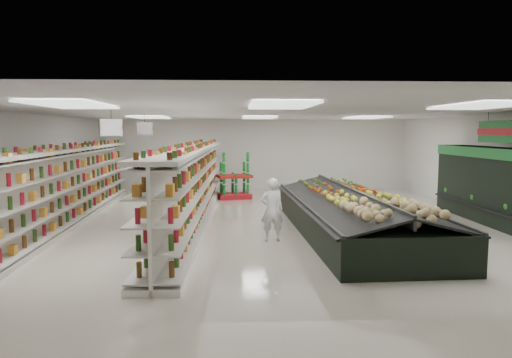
{
  "coord_description": "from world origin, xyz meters",
  "views": [
    {
      "loc": [
        -0.91,
        -12.93,
        2.66
      ],
      "look_at": [
        -0.28,
        0.33,
        1.27
      ],
      "focal_mm": 32.0,
      "sensor_mm": 36.0,
      "label": 1
    }
  ],
  "objects": [
    {
      "name": "floor",
      "position": [
        0.0,
        0.0,
        0.0
      ],
      "size": [
        16.0,
        16.0,
        0.0
      ],
      "primitive_type": "plane",
      "color": "beige",
      "rests_on": "ground"
    },
    {
      "name": "ceiling",
      "position": [
        0.0,
        0.0,
        3.2
      ],
      "size": [
        14.0,
        16.0,
        0.02
      ],
      "primitive_type": "cube",
      "color": "white",
      "rests_on": "wall_back"
    },
    {
      "name": "wall_back",
      "position": [
        0.0,
        8.0,
        1.6
      ],
      "size": [
        14.0,
        0.02,
        3.2
      ],
      "primitive_type": "cube",
      "color": "silver",
      "rests_on": "floor"
    },
    {
      "name": "wall_front",
      "position": [
        0.0,
        -8.0,
        1.6
      ],
      "size": [
        14.0,
        0.02,
        3.2
      ],
      "primitive_type": "cube",
      "color": "silver",
      "rests_on": "floor"
    },
    {
      "name": "wall_left",
      "position": [
        -7.0,
        0.0,
        1.6
      ],
      "size": [
        0.02,
        16.0,
        3.2
      ],
      "primitive_type": "cube",
      "color": "silver",
      "rests_on": "floor"
    },
    {
      "name": "wall_right",
      "position": [
        7.0,
        0.0,
        1.6
      ],
      "size": [
        0.02,
        16.0,
        3.2
      ],
      "primitive_type": "cube",
      "color": "silver",
      "rests_on": "floor"
    },
    {
      "name": "aisle_sign_near",
      "position": [
        -3.8,
        -2.0,
        2.75
      ],
      "size": [
        0.52,
        0.06,
        0.75
      ],
      "color": "white",
      "rests_on": "ceiling"
    },
    {
      "name": "aisle_sign_far",
      "position": [
        -3.8,
        2.0,
        2.75
      ],
      "size": [
        0.52,
        0.06,
        0.75
      ],
      "color": "white",
      "rests_on": "ceiling"
    },
    {
      "name": "gondola_left",
      "position": [
        -5.77,
        0.35,
        1.0
      ],
      "size": [
        1.42,
        12.6,
        2.18
      ],
      "rotation": [
        0.0,
        0.0,
        0.04
      ],
      "color": "silver",
      "rests_on": "floor"
    },
    {
      "name": "gondola_center",
      "position": [
        -2.14,
        0.52,
        1.01
      ],
      "size": [
        1.19,
        12.66,
        2.19
      ],
      "rotation": [
        0.0,
        0.0,
        -0.02
      ],
      "color": "silver",
      "rests_on": "floor"
    },
    {
      "name": "produce_island",
      "position": [
        2.15,
        -1.26,
        0.53
      ],
      "size": [
        3.13,
        7.96,
        1.17
      ],
      "rotation": [
        0.0,
        0.0,
        0.04
      ],
      "color": "black",
      "rests_on": "floor"
    },
    {
      "name": "soda_endcap",
      "position": [
        -0.92,
        4.99,
        0.82
      ],
      "size": [
        1.47,
        1.15,
        1.68
      ],
      "rotation": [
        0.0,
        0.0,
        0.21
      ],
      "color": "#B1141E",
      "rests_on": "floor"
    },
    {
      "name": "shopper_main",
      "position": [
        -0.01,
        -2.07,
        0.77
      ],
      "size": [
        0.61,
        0.45,
        1.54
      ],
      "primitive_type": "imported",
      "rotation": [
        0.0,
        0.0,
        3.3
      ],
      "color": "white",
      "rests_on": "floor"
    },
    {
      "name": "shopper_background",
      "position": [
        -3.06,
        3.71,
        0.79
      ],
      "size": [
        0.65,
        0.86,
        1.57
      ],
      "primitive_type": "imported",
      "rotation": [
        0.0,
        0.0,
        1.31
      ],
      "color": "tan",
      "rests_on": "floor"
    }
  ]
}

